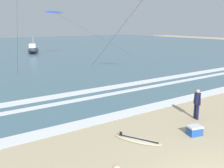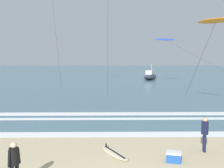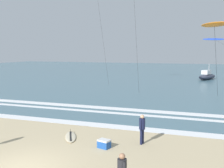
% 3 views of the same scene
% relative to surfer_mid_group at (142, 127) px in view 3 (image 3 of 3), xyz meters
% --- Properties ---
extents(ground_plane, '(160.00, 160.00, 0.00)m').
position_rel_surfer_mid_group_xyz_m(ground_plane, '(-4.14, -4.77, -0.96)').
color(ground_plane, tan).
extents(ocean_surface, '(140.00, 90.00, 0.01)m').
position_rel_surfer_mid_group_xyz_m(ocean_surface, '(-4.14, 47.31, -0.95)').
color(ocean_surface, '#476B7A').
rests_on(ocean_surface, ground).
extents(wave_foam_shoreline, '(58.47, 1.06, 0.01)m').
position_rel_surfer_mid_group_xyz_m(wave_foam_shoreline, '(-3.24, 2.71, -0.94)').
color(wave_foam_shoreline, white).
rests_on(wave_foam_shoreline, ocean_surface).
extents(wave_foam_mid_break, '(37.95, 0.65, 0.01)m').
position_rel_surfer_mid_group_xyz_m(wave_foam_mid_break, '(-4.50, 6.49, -0.94)').
color(wave_foam_mid_break, white).
rests_on(wave_foam_mid_break, ocean_surface).
extents(wave_foam_outer_break, '(45.65, 1.08, 0.01)m').
position_rel_surfer_mid_group_xyz_m(wave_foam_outer_break, '(-4.16, 8.08, -0.94)').
color(wave_foam_outer_break, white).
rests_on(wave_foam_outer_break, ocean_surface).
extents(surfer_mid_group, '(0.32, 0.52, 1.60)m').
position_rel_surfer_mid_group_xyz_m(surfer_mid_group, '(0.00, 0.00, 0.00)').
color(surfer_mid_group, '#141938').
rests_on(surfer_mid_group, ground).
extents(surfboard_near_water, '(1.52, 2.13, 0.25)m').
position_rel_surfer_mid_group_xyz_m(surfboard_near_water, '(-4.14, -0.27, -0.91)').
color(surfboard_near_water, beige).
rests_on(surfboard_near_water, ground).
extents(kite_blue_high_right, '(13.26, 4.04, 6.76)m').
position_rel_surfer_mid_group_xyz_m(kite_blue_high_right, '(3.75, 27.88, 5.54)').
color(kite_blue_high_right, blue).
rests_on(kite_blue_high_right, ground).
extents(kite_orange_mid_center, '(2.48, 11.56, 7.12)m').
position_rel_surfer_mid_group_xyz_m(kite_orange_mid_center, '(3.48, 8.31, 5.90)').
color(kite_orange_mid_center, orange).
rests_on(kite_orange_mid_center, ground).
extents(offshore_boat, '(3.68, 5.44, 2.70)m').
position_rel_surfer_mid_group_xyz_m(offshore_boat, '(2.90, 36.25, -0.40)').
color(offshore_boat, '#2D3342').
rests_on(offshore_boat, ground).
extents(cooler_box, '(0.71, 0.59, 0.44)m').
position_rel_surfer_mid_group_xyz_m(cooler_box, '(-1.70, -1.24, -0.74)').
color(cooler_box, '#1E4C9E').
rests_on(cooler_box, ground).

